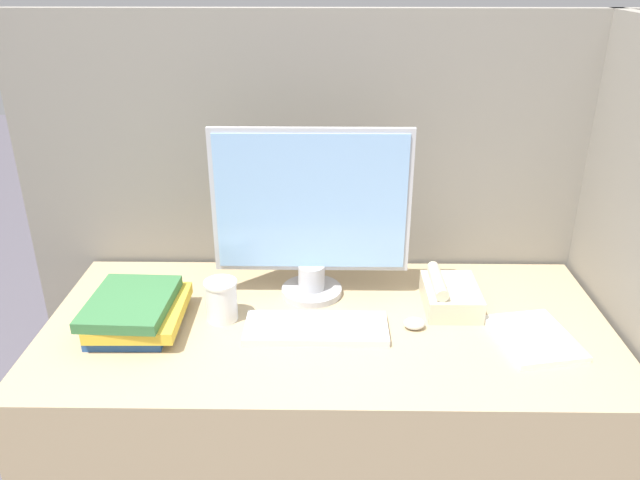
# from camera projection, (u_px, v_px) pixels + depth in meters

# --- Properties ---
(cubicle_panel_rear) EXTENTS (1.96, 0.04, 1.54)m
(cubicle_panel_rear) POSITION_uv_depth(u_px,v_px,m) (329.00, 252.00, 2.09)
(cubicle_panel_rear) COLOR gray
(cubicle_panel_rear) RESTS_ON ground_plane
(cubicle_panel_right) EXTENTS (0.04, 0.79, 1.54)m
(cubicle_panel_right) POSITION_uv_depth(u_px,v_px,m) (621.00, 312.00, 1.74)
(cubicle_panel_right) COLOR gray
(cubicle_panel_right) RESTS_ON ground_plane
(desk) EXTENTS (1.56, 0.73, 0.75)m
(desk) POSITION_uv_depth(u_px,v_px,m) (328.00, 428.00, 1.88)
(desk) COLOR tan
(desk) RESTS_ON ground_plane
(monitor) EXTENTS (0.57, 0.18, 0.51)m
(monitor) POSITION_uv_depth(u_px,v_px,m) (312.00, 217.00, 1.77)
(monitor) COLOR #B7B7BC
(monitor) RESTS_ON desk
(keyboard) EXTENTS (0.39, 0.15, 0.02)m
(keyboard) POSITION_uv_depth(u_px,v_px,m) (317.00, 328.00, 1.68)
(keyboard) COLOR silver
(keyboard) RESTS_ON desk
(mouse) EXTENTS (0.06, 0.05, 0.03)m
(mouse) POSITION_uv_depth(u_px,v_px,m) (415.00, 323.00, 1.70)
(mouse) COLOR silver
(mouse) RESTS_ON desk
(coffee_cup) EXTENTS (0.09, 0.09, 0.12)m
(coffee_cup) POSITION_uv_depth(u_px,v_px,m) (222.00, 300.00, 1.72)
(coffee_cup) COLOR white
(coffee_cup) RESTS_ON desk
(book_stack) EXTENTS (0.25, 0.29, 0.09)m
(book_stack) POSITION_uv_depth(u_px,v_px,m) (136.00, 312.00, 1.69)
(book_stack) COLOR #264C8C
(book_stack) RESTS_ON desk
(desk_telephone) EXTENTS (0.15, 0.21, 0.10)m
(desk_telephone) POSITION_uv_depth(u_px,v_px,m) (450.00, 295.00, 1.79)
(desk_telephone) COLOR beige
(desk_telephone) RESTS_ON desk
(paper_pile) EXTENTS (0.23, 0.27, 0.02)m
(paper_pile) POSITION_uv_depth(u_px,v_px,m) (534.00, 338.00, 1.64)
(paper_pile) COLOR white
(paper_pile) RESTS_ON desk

